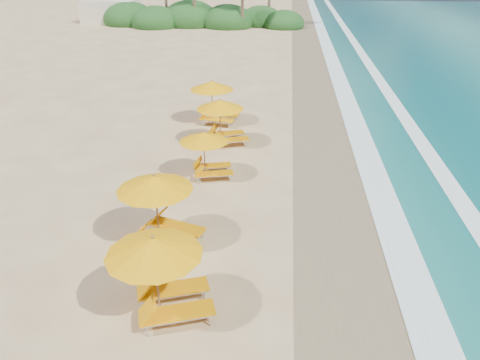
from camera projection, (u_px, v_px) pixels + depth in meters
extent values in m
plane|color=tan|center=(240.00, 208.00, 17.51)|extent=(160.00, 160.00, 0.00)
cube|color=#867150|center=(347.00, 214.00, 17.15)|extent=(4.00, 160.00, 0.01)
cube|color=white|center=(388.00, 215.00, 17.00)|extent=(1.20, 160.00, 0.01)
cube|color=white|center=(473.00, 219.00, 16.74)|extent=(0.80, 160.00, 0.01)
cylinder|color=olive|center=(157.00, 278.00, 11.90)|extent=(0.06, 0.06, 2.41)
cone|color=#EC9A04|center=(153.00, 246.00, 11.45)|extent=(3.15, 3.15, 0.48)
sphere|color=olive|center=(152.00, 237.00, 11.33)|extent=(0.09, 0.09, 0.09)
cylinder|color=olive|center=(157.00, 210.00, 15.03)|extent=(0.06, 0.06, 2.40)
cone|color=#EC9A04|center=(154.00, 183.00, 14.59)|extent=(3.11, 3.11, 0.48)
sphere|color=olive|center=(154.00, 175.00, 14.47)|extent=(0.09, 0.09, 0.09)
cylinder|color=olive|center=(204.00, 155.00, 19.46)|extent=(0.05, 0.05, 2.01)
cone|color=#EC9A04|center=(204.00, 137.00, 19.09)|extent=(2.53, 2.53, 0.40)
sphere|color=olive|center=(203.00, 132.00, 18.99)|extent=(0.07, 0.07, 0.07)
cylinder|color=olive|center=(220.00, 123.00, 22.74)|extent=(0.06, 0.06, 2.27)
cone|color=#EC9A04|center=(220.00, 104.00, 22.31)|extent=(2.99, 2.99, 0.46)
sphere|color=olive|center=(220.00, 99.00, 22.20)|extent=(0.08, 0.08, 0.08)
cylinder|color=olive|center=(212.00, 103.00, 25.60)|extent=(0.06, 0.06, 2.34)
cone|color=#EC9A04|center=(212.00, 85.00, 25.17)|extent=(2.81, 2.81, 0.47)
sphere|color=olive|center=(212.00, 81.00, 25.05)|extent=(0.08, 0.08, 0.08)
ellipsoid|color=#163D14|center=(228.00, 22.00, 57.78)|extent=(6.40, 6.40, 4.16)
ellipsoid|color=#163D14|center=(190.00, 19.00, 59.08)|extent=(7.20, 7.20, 4.68)
ellipsoid|color=#163D14|center=(156.00, 22.00, 57.71)|extent=(6.00, 6.00, 3.90)
ellipsoid|color=#163D14|center=(261.00, 21.00, 59.24)|extent=(5.60, 5.60, 3.64)
ellipsoid|color=#163D14|center=(129.00, 19.00, 59.81)|extent=(6.60, 6.60, 4.29)
ellipsoid|color=#163D14|center=(284.00, 24.00, 57.22)|extent=(5.00, 5.00, 3.25)
cylinder|color=brown|center=(242.00, 8.00, 54.98)|extent=(0.36, 0.36, 5.00)
cylinder|color=brown|center=(194.00, 4.00, 56.27)|extent=(0.36, 0.36, 5.60)
cube|color=beige|center=(112.00, 11.00, 61.52)|extent=(7.00, 5.00, 2.80)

